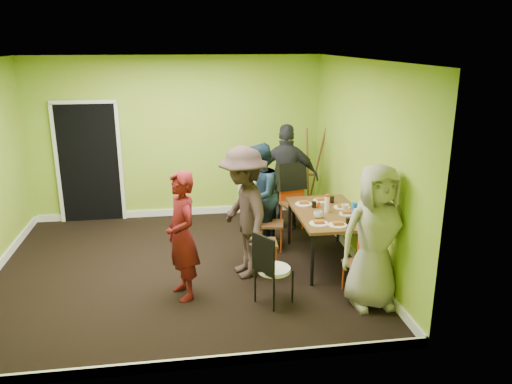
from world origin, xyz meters
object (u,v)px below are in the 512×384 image
chair_left_far (267,219)px  chair_left_near (259,238)px  thermos (327,204)px  person_standing (182,236)px  blue_bottle (354,210)px  person_front_end (376,237)px  dining_table (328,215)px  chair_front_end (364,260)px  person_back_end (287,177)px  easel (306,173)px  chair_bentwood (270,266)px  chair_back_end (293,184)px  person_left_far (259,196)px  person_left_near (244,213)px  orange_bottle (319,205)px

chair_left_far → chair_left_near: 0.76m
thermos → chair_left_near: bearing=-172.8°
thermos → person_standing: size_ratio=0.14×
thermos → blue_bottle: 0.40m
person_front_end → dining_table: bearing=97.1°
chair_front_end → chair_left_far: bearing=107.3°
dining_table → person_front_end: bearing=-81.4°
chair_left_far → person_back_end: 1.03m
easel → chair_bentwood: bearing=-111.2°
chair_back_end → person_standing: 2.65m
chair_back_end → thermos: chair_back_end is taller
chair_left_far → chair_left_near: (-0.23, -0.72, -0.00)m
chair_left_near → person_left_far: (0.14, 0.88, 0.32)m
easel → person_front_end: size_ratio=0.94×
thermos → person_left_near: 1.20m
chair_front_end → person_front_end: (0.03, -0.23, 0.39)m
thermos → person_standing: person_standing is taller
chair_front_end → blue_bottle: bearing=68.8°
chair_back_end → thermos: bearing=87.1°
chair_back_end → person_standing: bearing=35.7°
person_standing → person_front_end: 2.27m
person_standing → person_left_near: 0.94m
chair_bentwood → person_back_end: size_ratio=0.51×
chair_back_end → person_left_far: 0.81m
chair_front_end → person_standing: person_standing is taller
person_left_near → dining_table: bearing=89.5°
person_left_near → person_back_end: (0.92, 1.62, -0.00)m
orange_bottle → person_back_end: 1.21m
orange_bottle → person_left_far: size_ratio=0.04×
chair_bentwood → blue_bottle: blue_bottle is taller
person_left_near → easel: bearing=136.2°
blue_bottle → chair_left_far: bearing=140.8°
chair_front_end → person_left_far: (-1.03, 1.77, 0.32)m
chair_left_far → person_left_near: person_left_near is taller
chair_back_end → blue_bottle: 1.59m
chair_left_near → chair_back_end: 1.62m
person_back_end → person_front_end: 2.70m
chair_back_end → chair_bentwood: chair_back_end is taller
chair_back_end → blue_bottle: chair_back_end is taller
person_standing → person_left_far: person_standing is taller
chair_left_far → chair_front_end: size_ratio=1.01×
chair_left_far → orange_bottle: (0.69, -0.37, 0.31)m
easel → person_back_end: size_ratio=0.93×
chair_front_end → easel: size_ratio=0.52×
dining_table → person_left_far: person_left_far is taller
blue_bottle → orange_bottle: size_ratio=2.93×
dining_table → blue_bottle: (0.28, -0.27, 0.16)m
blue_bottle → person_left_far: bearing=138.4°
chair_front_end → chair_back_end: bearing=87.1°
blue_bottle → person_standing: (-2.29, -0.44, -0.06)m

